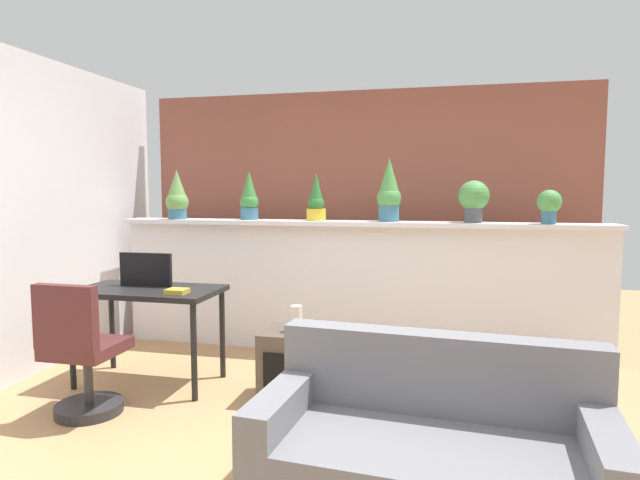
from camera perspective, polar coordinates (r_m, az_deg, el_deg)
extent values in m
plane|color=tan|center=(3.28, -2.93, -21.91)|extent=(12.00, 12.00, 0.00)
cube|color=silver|center=(4.95, 3.46, -5.27)|extent=(4.47, 0.16, 1.18)
cube|color=silver|center=(4.84, 3.42, 1.79)|extent=(4.47, 0.31, 0.04)
cube|color=brown|center=(5.47, 4.55, 2.66)|extent=(4.47, 0.10, 2.50)
cylinder|color=#386B84|center=(5.38, -15.03, 2.70)|extent=(0.18, 0.18, 0.10)
sphere|color=#669E4C|center=(5.38, -15.06, 3.93)|extent=(0.22, 0.22, 0.22)
cone|color=#669E4C|center=(5.38, -15.10, 5.84)|extent=(0.19, 0.19, 0.27)
cylinder|color=#386B84|center=(5.13, -7.57, 2.80)|extent=(0.17, 0.17, 0.11)
sphere|color=#3D843D|center=(5.13, -7.59, 4.02)|extent=(0.18, 0.18, 0.18)
cone|color=#3D843D|center=(5.13, -7.61, 5.91)|extent=(0.15, 0.15, 0.27)
cylinder|color=gold|center=(4.92, -0.41, 2.74)|extent=(0.18, 0.18, 0.11)
sphere|color=#2D7033|center=(4.91, -0.42, 3.90)|extent=(0.15, 0.15, 0.15)
cone|color=#2D7033|center=(4.91, -0.42, 5.76)|extent=(0.13, 0.13, 0.26)
cylinder|color=#386B84|center=(4.82, 7.38, 2.82)|extent=(0.18, 0.18, 0.14)
sphere|color=#4C9347|center=(4.82, 7.40, 4.45)|extent=(0.22, 0.22, 0.22)
cone|color=#4C9347|center=(4.82, 7.43, 6.86)|extent=(0.19, 0.19, 0.32)
cylinder|color=#4C4C51|center=(4.80, 16.11, 2.61)|extent=(0.15, 0.15, 0.13)
sphere|color=#4C9347|center=(4.80, 16.16, 4.58)|extent=(0.26, 0.26, 0.26)
cylinder|color=#386B84|center=(4.80, 23.30, 2.26)|extent=(0.12, 0.12, 0.11)
sphere|color=#4C9347|center=(4.80, 23.36, 3.80)|extent=(0.20, 0.20, 0.20)
cylinder|color=black|center=(4.49, -25.05, -9.98)|extent=(0.04, 0.04, 0.71)
cylinder|color=black|center=(3.96, -13.36, -11.62)|extent=(0.04, 0.04, 0.71)
cylinder|color=black|center=(4.88, -21.39, -8.65)|extent=(0.04, 0.04, 0.71)
cylinder|color=black|center=(4.40, -10.42, -9.86)|extent=(0.04, 0.04, 0.71)
cube|color=black|center=(4.33, -17.95, -5.20)|extent=(1.10, 0.60, 0.04)
cube|color=black|center=(4.40, -18.17, -3.03)|extent=(0.44, 0.04, 0.26)
cylinder|color=#262628|center=(4.08, -23.48, -16.18)|extent=(0.44, 0.44, 0.07)
cylinder|color=#333333|center=(4.01, -23.59, -13.44)|extent=(0.06, 0.06, 0.34)
cube|color=#4C2323|center=(3.95, -23.70, -10.55)|extent=(0.44, 0.44, 0.08)
cube|color=#4C2323|center=(3.75, -25.63, -7.53)|extent=(0.44, 0.08, 0.42)
cube|color=#4C4238|center=(3.95, -3.11, -13.15)|extent=(0.40, 0.40, 0.50)
cube|color=black|center=(3.77, -3.94, -14.03)|extent=(0.28, 0.04, 0.28)
cylinder|color=silver|center=(3.83, -2.56, -8.40)|extent=(0.09, 0.09, 0.19)
cube|color=gold|center=(4.03, -15.05, -5.33)|extent=(0.15, 0.13, 0.04)
cube|color=slate|center=(2.77, 12.45, -13.75)|extent=(1.57, 0.29, 0.40)
cube|color=slate|center=(2.69, -3.97, -16.96)|extent=(0.22, 0.77, 0.16)
cube|color=slate|center=(2.57, 28.35, -18.70)|extent=(0.22, 0.77, 0.16)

